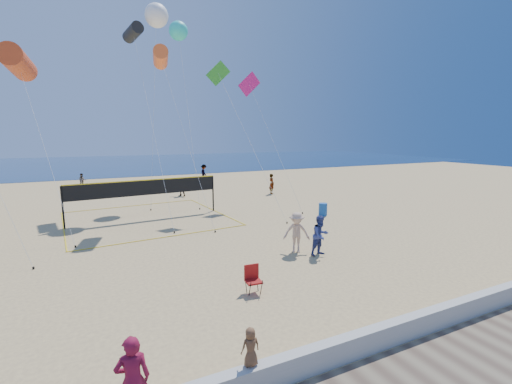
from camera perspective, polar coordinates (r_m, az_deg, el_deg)
name	(u,v)px	position (r m, az deg, el deg)	size (l,w,h in m)	color
ground	(250,312)	(10.93, -0.96, -19.39)	(120.00, 120.00, 0.00)	tan
ocean	(115,163)	(71.01, -22.43, 4.48)	(140.00, 50.00, 0.03)	navy
seawall	(307,362)	(8.55, 8.43, -26.19)	(32.00, 0.30, 0.60)	#B6B6B1
woman	(133,380)	(7.46, -19.86, -27.39)	(0.63, 0.41, 1.73)	maroon
toddler	(251,347)	(7.65, -0.92, -24.40)	(0.40, 0.26, 0.82)	brown
bystander_a	(320,235)	(15.49, 10.69, -7.12)	(0.87, 0.68, 1.80)	navy
bystander_b	(297,232)	(15.71, 6.77, -6.68)	(1.19, 0.69, 1.85)	#D0A88B
far_person_1	(182,187)	(30.57, -12.26, 0.84)	(1.51, 0.48, 1.63)	gray
far_person_2	(272,184)	(30.98, 2.62, 1.35)	(0.67, 0.44, 1.84)	gray
far_person_3	(82,181)	(38.93, -26.98, 1.71)	(0.71, 0.55, 1.46)	gray
far_person_4	(204,173)	(40.02, -8.67, 3.16)	(1.26, 0.72, 1.95)	gray
camp_chair	(253,277)	(11.88, -0.57, -14.03)	(0.55, 0.67, 1.06)	maroon
trash_barrel	(323,209)	(23.10, 11.09, -2.87)	(0.56, 0.56, 0.83)	#184D9D
volleyball_net	(145,192)	(22.66, -17.94, 0.00)	(10.18, 10.05, 2.52)	black
kite_0	(18,63)	(24.19, -34.91, 17.25)	(3.15, 7.46, 10.07)	#C4421C
kite_1	(133,33)	(28.56, -19.81, 23.72)	(1.35, 10.44, 13.17)	black
kite_2	(161,57)	(22.83, -15.60, 20.78)	(2.30, 5.77, 10.47)	orange
kite_4	(222,81)	(23.98, -5.73, 17.90)	(3.22, 5.50, 10.18)	green
kite_5	(251,89)	(27.15, -0.77, 16.75)	(2.40, 5.76, 10.08)	#D11B7B
kite_6	(156,16)	(28.17, -16.26, 26.39)	(2.34, 2.84, 14.48)	white
kite_7	(178,31)	(30.54, -12.81, 24.70)	(1.95, 6.16, 14.17)	#2ED9C8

